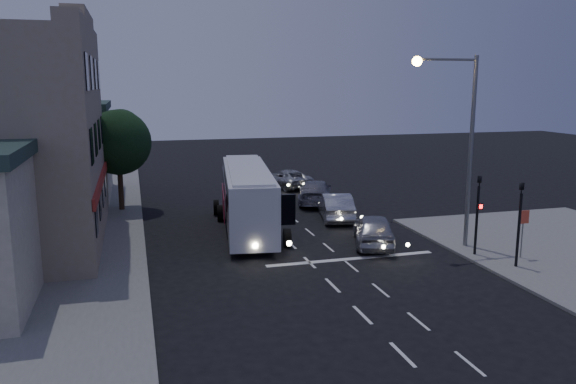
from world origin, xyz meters
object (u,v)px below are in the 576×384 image
object	(u,v)px
regulatory_sign	(523,226)
street_tree	(118,139)
tour_bus	(247,196)
car_sedan_b	(315,192)
car_sedan_a	(336,206)
traffic_signal_side	(520,214)
car_suv	(374,230)
streetlight	(460,130)
car_sedan_c	(287,178)
traffic_signal_main	(478,206)

from	to	relation	value
regulatory_sign	street_tree	xyz separation A→B (m)	(-17.51, 15.26, 2.90)
tour_bus	car_sedan_b	world-z (taller)	tour_bus
car_sedan_a	regulatory_sign	size ratio (longest dim) A/B	2.16
car_sedan_a	traffic_signal_side	bearing A→B (deg)	124.69
car_sedan_a	street_tree	world-z (taller)	street_tree
tour_bus	car_sedan_b	bearing A→B (deg)	52.07
car_suv	car_sedan_b	bearing A→B (deg)	-72.33
car_suv	car_sedan_b	distance (m)	10.26
streetlight	car_sedan_c	bearing A→B (deg)	100.67
traffic_signal_main	traffic_signal_side	world-z (taller)	same
tour_bus	street_tree	bearing A→B (deg)	143.72
traffic_signal_main	street_tree	bearing A→B (deg)	137.97
traffic_signal_main	streetlight	xyz separation A→B (m)	(-0.26, 1.42, 3.31)
car_suv	car_sedan_a	size ratio (longest dim) A/B	0.97
traffic_signal_main	regulatory_sign	bearing A→B (deg)	-30.84
car_sedan_b	car_sedan_c	xyz separation A→B (m)	(-0.27, 6.14, -0.09)
tour_bus	regulatory_sign	distance (m)	13.88
tour_bus	street_tree	world-z (taller)	street_tree
car_sedan_b	street_tree	bearing A→B (deg)	14.76
car_suv	traffic_signal_main	world-z (taller)	traffic_signal_main
traffic_signal_side	traffic_signal_main	bearing A→B (deg)	109.49
car_sedan_c	streetlight	bearing A→B (deg)	86.74
car_sedan_a	car_sedan_b	world-z (taller)	car_sedan_a
street_tree	car_suv	bearing A→B (deg)	-42.86
traffic_signal_side	streetlight	distance (m)	4.84
car_sedan_a	tour_bus	bearing A→B (deg)	21.97
traffic_signal_main	street_tree	size ratio (longest dim) A/B	0.66
car_suv	traffic_signal_main	distance (m)	5.06
car_sedan_c	traffic_signal_main	distance (m)	19.83
regulatory_sign	car_sedan_a	bearing A→B (deg)	118.95
tour_bus	traffic_signal_side	world-z (taller)	traffic_signal_side
car_sedan_c	traffic_signal_main	bearing A→B (deg)	86.71
streetlight	car_sedan_b	bearing A→B (deg)	104.73
car_sedan_c	street_tree	distance (m)	13.75
car_sedan_a	regulatory_sign	bearing A→B (deg)	131.41
car_sedan_a	traffic_signal_main	bearing A→B (deg)	125.30
traffic_signal_main	regulatory_sign	xyz separation A→B (m)	(1.70, -1.01, -0.82)
tour_bus	car_sedan_c	world-z (taller)	tour_bus
car_suv	car_sedan_a	world-z (taller)	car_suv
traffic_signal_side	car_sedan_b	bearing A→B (deg)	104.95
traffic_signal_main	street_tree	xyz separation A→B (m)	(-15.81, 14.25, 2.08)
car_sedan_b	car_sedan_c	distance (m)	6.14
traffic_signal_side	car_sedan_c	bearing A→B (deg)	101.48
car_sedan_b	regulatory_sign	xyz separation A→B (m)	(5.07, -14.29, 0.83)
car_suv	regulatory_sign	bearing A→B (deg)	162.87
regulatory_sign	street_tree	world-z (taller)	street_tree
tour_bus	streetlight	world-z (taller)	streetlight
car_suv	car_sedan_a	bearing A→B (deg)	-71.21
car_suv	street_tree	distance (m)	16.91
regulatory_sign	car_suv	bearing A→B (deg)	143.29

